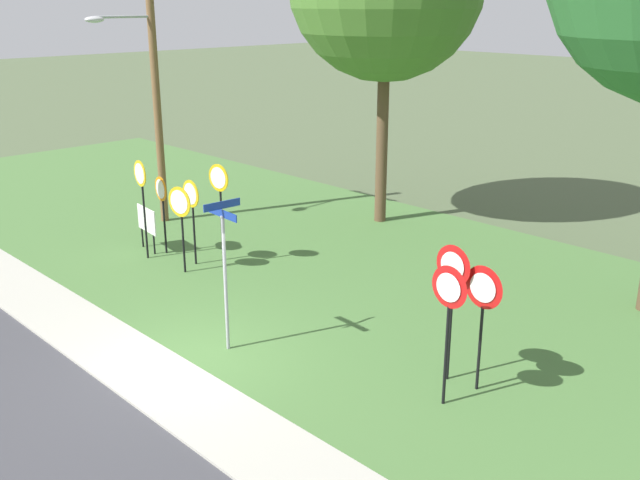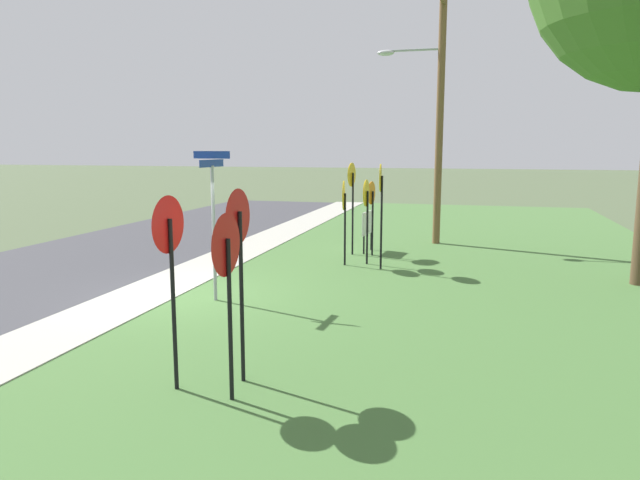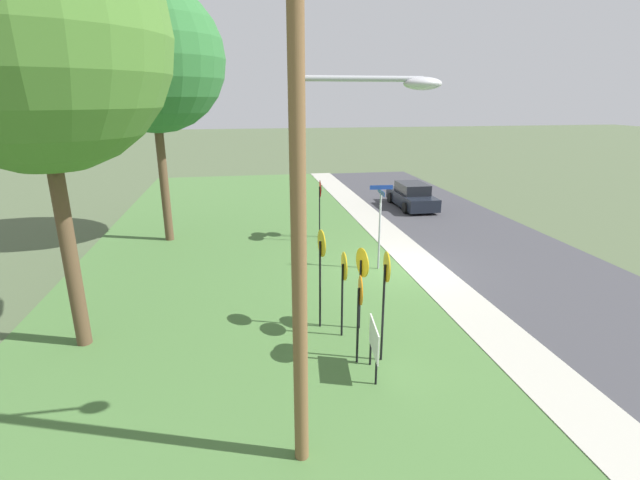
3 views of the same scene
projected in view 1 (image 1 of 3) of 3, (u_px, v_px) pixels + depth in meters
ground_plane at (187, 363)px, 14.18m from camera, size 160.00×160.00×0.00m
sidewalk_strip at (152, 375)px, 13.64m from camera, size 44.00×1.60×0.06m
grass_median at (388, 283)px, 18.13m from camera, size 44.00×12.00×0.04m
stop_sign_near_left at (180, 211)px, 18.26m from camera, size 0.78×0.14×2.29m
stop_sign_near_right at (142, 188)px, 19.19m from camera, size 0.70×0.12×2.72m
stop_sign_far_left at (192, 204)px, 18.83m from camera, size 0.73×0.10×2.31m
stop_sign_far_center at (162, 199)px, 19.71m from camera, size 0.67×0.13×2.19m
stop_sign_far_right at (220, 193)px, 18.64m from camera, size 0.71×0.12×2.75m
yield_sign_near_left at (482, 299)px, 12.57m from camera, size 0.79×0.11×2.39m
yield_sign_near_right at (448, 303)px, 12.05m from camera, size 0.74×0.11×2.57m
yield_sign_far_left at (452, 280)px, 12.86m from camera, size 0.75×0.11×2.64m
street_name_post at (225, 264)px, 14.10m from camera, size 0.96×0.82×3.09m
utility_pole at (150, 71)px, 21.63m from camera, size 2.10×2.20×8.70m
notice_board at (147, 222)px, 20.17m from camera, size 1.10×0.16×1.25m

